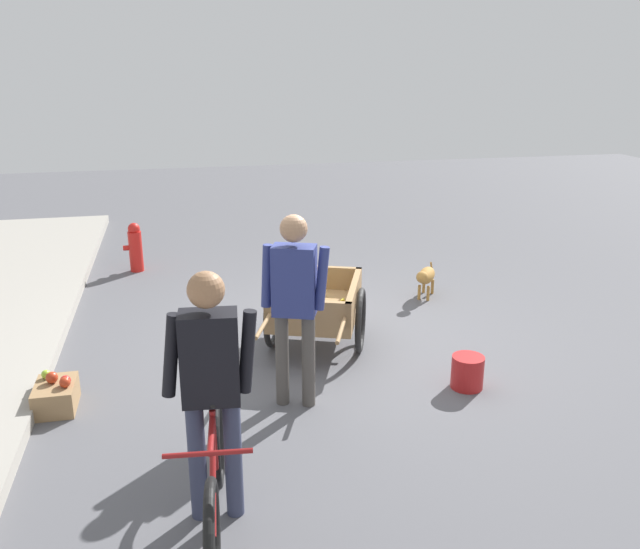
{
  "coord_description": "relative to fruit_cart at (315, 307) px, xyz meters",
  "views": [
    {
      "loc": [
        -6.05,
        1.34,
        2.75
      ],
      "look_at": [
        -0.03,
        0.03,
        0.75
      ],
      "focal_mm": 37.26,
      "sensor_mm": 36.0,
      "label": 1
    }
  ],
  "objects": [
    {
      "name": "fire_hydrant",
      "position": [
        3.01,
        1.86,
        -0.1
      ],
      "size": [
        0.25,
        0.25,
        0.67
      ],
      "color": "red",
      "rests_on": "ground"
    },
    {
      "name": "plastic_bucket",
      "position": [
        -1.1,
        -1.13,
        -0.29
      ],
      "size": [
        0.28,
        0.28,
        0.29
      ],
      "primitive_type": "cylinder",
      "color": "#B21E1E",
      "rests_on": "ground"
    },
    {
      "name": "ground_plane",
      "position": [
        0.09,
        -0.09,
        -0.44
      ],
      "size": [
        24.0,
        24.0,
        0.0
      ],
      "primitive_type": "plane",
      "color": "#56565B"
    },
    {
      "name": "dog",
      "position": [
        1.16,
        -1.6,
        -0.17
      ],
      "size": [
        0.59,
        0.41,
        0.4
      ],
      "color": "#AD7A38",
      "rests_on": "ground"
    },
    {
      "name": "fruit_cart",
      "position": [
        0.0,
        0.0,
        0.0
      ],
      "size": [
        1.81,
        1.29,
        0.72
      ],
      "color": "#937047",
      "rests_on": "ground"
    },
    {
      "name": "apple_crate",
      "position": [
        -0.73,
        2.34,
        -0.32
      ],
      "size": [
        0.44,
        0.32,
        0.32
      ],
      "color": "#99754C",
      "rests_on": "ground"
    },
    {
      "name": "bicycle",
      "position": [
        -2.52,
        1.14,
        -0.09
      ],
      "size": [
        1.66,
        0.46,
        0.85
      ],
      "color": "black",
      "rests_on": "ground"
    },
    {
      "name": "cyclist_person",
      "position": [
        -2.37,
        1.13,
        0.53
      ],
      "size": [
        0.23,
        0.57,
        1.62
      ],
      "color": "#333851",
      "rests_on": "ground"
    },
    {
      "name": "vendor_person",
      "position": [
        -1.07,
        0.39,
        0.53
      ],
      "size": [
        0.31,
        0.53,
        1.62
      ],
      "color": "#4C4742",
      "rests_on": "ground"
    }
  ]
}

